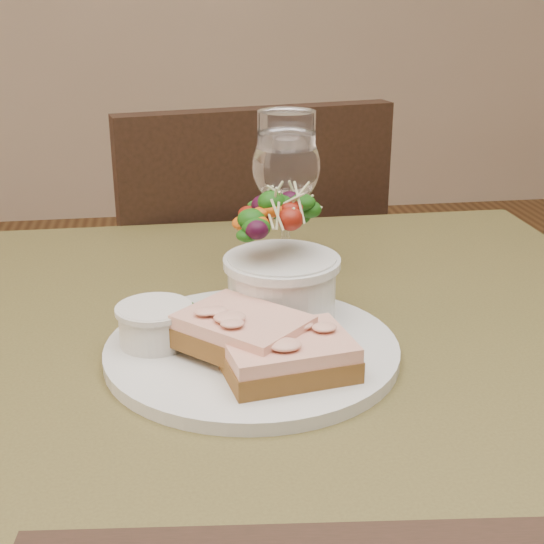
{
  "coord_description": "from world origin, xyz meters",
  "views": [
    {
      "loc": [
        -0.11,
        -0.63,
        1.07
      ],
      "look_at": [
        -0.01,
        0.03,
        0.81
      ],
      "focal_mm": 50.0,
      "sensor_mm": 36.0,
      "label": 1
    }
  ],
  "objects": [
    {
      "name": "sandwich_back",
      "position": [
        -0.04,
        -0.04,
        0.79
      ],
      "size": [
        0.13,
        0.13,
        0.03
      ],
      "rotation": [
        0.0,
        0.0,
        -0.8
      ],
      "color": "#483113",
      "rests_on": "dinner_plate"
    },
    {
      "name": "chair_far",
      "position": [
        0.0,
        0.63,
        0.29
      ],
      "size": [
        0.49,
        0.49,
        0.9
      ],
      "rotation": [
        0.0,
        0.0,
        3.34
      ],
      "color": "black",
      "rests_on": "ground"
    },
    {
      "name": "wine_glass",
      "position": [
        0.03,
        0.18,
        0.87
      ],
      "size": [
        0.08,
        0.08,
        0.18
      ],
      "color": "white",
      "rests_on": "cafe_table"
    },
    {
      "name": "sandwich_front",
      "position": [
        -0.01,
        -0.08,
        0.78
      ],
      "size": [
        0.12,
        0.09,
        0.03
      ],
      "rotation": [
        0.0,
        0.0,
        0.16
      ],
      "color": "#483113",
      "rests_on": "dinner_plate"
    },
    {
      "name": "salad_bowl",
      "position": [
        0.0,
        0.04,
        0.82
      ],
      "size": [
        0.1,
        0.1,
        0.13
      ],
      "color": "silver",
      "rests_on": "dinner_plate"
    },
    {
      "name": "garnish",
      "position": [
        -0.1,
        0.05,
        0.77
      ],
      "size": [
        0.05,
        0.04,
        0.02
      ],
      "color": "#123409",
      "rests_on": "dinner_plate"
    },
    {
      "name": "cafe_table",
      "position": [
        0.0,
        0.0,
        0.65
      ],
      "size": [
        0.8,
        0.8,
        0.75
      ],
      "color": "#483E1E",
      "rests_on": "ground"
    },
    {
      "name": "ramekin",
      "position": [
        -0.12,
        -0.0,
        0.78
      ],
      "size": [
        0.06,
        0.06,
        0.04
      ],
      "color": "silver",
      "rests_on": "dinner_plate"
    },
    {
      "name": "dinner_plate",
      "position": [
        -0.03,
        -0.02,
        0.76
      ],
      "size": [
        0.27,
        0.27,
        0.01
      ],
      "primitive_type": "cylinder",
      "color": "silver",
      "rests_on": "cafe_table"
    }
  ]
}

